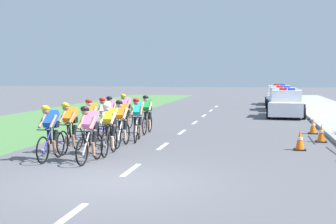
{
  "coord_description": "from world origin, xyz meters",
  "views": [
    {
      "loc": [
        3.08,
        -10.11,
        2.34
      ],
      "look_at": [
        0.11,
        5.7,
        1.1
      ],
      "focal_mm": 52.28,
      "sensor_mm": 36.0,
      "label": 1
    }
  ],
  "objects_px": {
    "cyclist_second": "(90,133)",
    "cyclist_eighth": "(137,119)",
    "cyclist_fifth": "(91,121)",
    "cyclist_eleventh": "(126,111)",
    "cyclist_lead": "(50,132)",
    "traffic_cone_far": "(313,126)",
    "police_car_third": "(279,96)",
    "traffic_cone_near": "(300,140)",
    "cyclist_fourth": "(109,128)",
    "cyclist_sixth": "(122,123)",
    "police_car_second": "(283,100)",
    "police_car_nearest": "(287,105)",
    "cyclist_ninth": "(111,115)",
    "traffic_cone_mid": "(321,133)",
    "cyclist_third": "(70,127)",
    "cyclist_tenth": "(147,114)",
    "cyclist_seventh": "(105,118)"
  },
  "relations": [
    {
      "from": "police_car_nearest",
      "to": "cyclist_sixth",
      "type": "bearing_deg",
      "value": -115.34
    },
    {
      "from": "cyclist_fourth",
      "to": "cyclist_eleventh",
      "type": "bearing_deg",
      "value": 101.42
    },
    {
      "from": "cyclist_tenth",
      "to": "police_car_third",
      "type": "height_order",
      "value": "police_car_third"
    },
    {
      "from": "cyclist_eighth",
      "to": "police_car_second",
      "type": "xyz_separation_m",
      "value": [
        5.69,
        16.2,
        -0.11
      ]
    },
    {
      "from": "cyclist_second",
      "to": "police_car_third",
      "type": "distance_m",
      "value": 27.27
    },
    {
      "from": "traffic_cone_near",
      "to": "police_car_third",
      "type": "bearing_deg",
      "value": 89.4
    },
    {
      "from": "cyclist_fourth",
      "to": "cyclist_third",
      "type": "bearing_deg",
      "value": 174.37
    },
    {
      "from": "cyclist_tenth",
      "to": "traffic_cone_near",
      "type": "distance_m",
      "value": 6.51
    },
    {
      "from": "cyclist_second",
      "to": "police_car_nearest",
      "type": "height_order",
      "value": "police_car_nearest"
    },
    {
      "from": "cyclist_fifth",
      "to": "cyclist_eleventh",
      "type": "height_order",
      "value": "same"
    },
    {
      "from": "cyclist_ninth",
      "to": "traffic_cone_near",
      "type": "distance_m",
      "value": 7.19
    },
    {
      "from": "cyclist_eleventh",
      "to": "police_car_third",
      "type": "height_order",
      "value": "police_car_third"
    },
    {
      "from": "traffic_cone_far",
      "to": "cyclist_sixth",
      "type": "bearing_deg",
      "value": -144.1
    },
    {
      "from": "cyclist_fourth",
      "to": "traffic_cone_near",
      "type": "relative_size",
      "value": 2.69
    },
    {
      "from": "cyclist_lead",
      "to": "cyclist_eighth",
      "type": "relative_size",
      "value": 1.0
    },
    {
      "from": "police_car_third",
      "to": "traffic_cone_far",
      "type": "relative_size",
      "value": 7.01
    },
    {
      "from": "cyclist_second",
      "to": "cyclist_eighth",
      "type": "bearing_deg",
      "value": 87.26
    },
    {
      "from": "traffic_cone_near",
      "to": "traffic_cone_far",
      "type": "relative_size",
      "value": 1.0
    },
    {
      "from": "cyclist_eleventh",
      "to": "police_car_nearest",
      "type": "relative_size",
      "value": 0.38
    },
    {
      "from": "cyclist_tenth",
      "to": "police_car_third",
      "type": "xyz_separation_m",
      "value": [
        5.85,
        20.1,
        -0.11
      ]
    },
    {
      "from": "cyclist_sixth",
      "to": "cyclist_eleventh",
      "type": "distance_m",
      "value": 4.92
    },
    {
      "from": "cyclist_sixth",
      "to": "cyclist_lead",
      "type": "bearing_deg",
      "value": -112.75
    },
    {
      "from": "police_car_second",
      "to": "cyclist_third",
      "type": "bearing_deg",
      "value": -110.2
    },
    {
      "from": "cyclist_second",
      "to": "police_car_second",
      "type": "xyz_separation_m",
      "value": [
        5.9,
        20.51,
        -0.11
      ]
    },
    {
      "from": "cyclist_fourth",
      "to": "traffic_cone_near",
      "type": "bearing_deg",
      "value": 19.35
    },
    {
      "from": "cyclist_lead",
      "to": "cyclist_tenth",
      "type": "xyz_separation_m",
      "value": [
        1.2,
        6.41,
        0.0
      ]
    },
    {
      "from": "police_car_third",
      "to": "traffic_cone_near",
      "type": "distance_m",
      "value": 23.39
    },
    {
      "from": "cyclist_second",
      "to": "cyclist_sixth",
      "type": "height_order",
      "value": "same"
    },
    {
      "from": "traffic_cone_near",
      "to": "cyclist_second",
      "type": "bearing_deg",
      "value": -150.2
    },
    {
      "from": "cyclist_third",
      "to": "police_car_second",
      "type": "xyz_separation_m",
      "value": [
        7.02,
        19.08,
        -0.11
      ]
    },
    {
      "from": "cyclist_fourth",
      "to": "cyclist_sixth",
      "type": "distance_m",
      "value": 1.65
    },
    {
      "from": "cyclist_third",
      "to": "police_car_third",
      "type": "relative_size",
      "value": 0.38
    },
    {
      "from": "cyclist_third",
      "to": "cyclist_eleventh",
      "type": "height_order",
      "value": "same"
    },
    {
      "from": "cyclist_sixth",
      "to": "cyclist_tenth",
      "type": "bearing_deg",
      "value": 89.79
    },
    {
      "from": "cyclist_tenth",
      "to": "police_car_nearest",
      "type": "distance_m",
      "value": 10.57
    },
    {
      "from": "police_car_third",
      "to": "cyclist_eighth",
      "type": "bearing_deg",
      "value": -104.31
    },
    {
      "from": "cyclist_lead",
      "to": "cyclist_ninth",
      "type": "distance_m",
      "value": 5.46
    },
    {
      "from": "cyclist_fifth",
      "to": "police_car_second",
      "type": "bearing_deg",
      "value": 67.57
    },
    {
      "from": "police_car_second",
      "to": "traffic_cone_mid",
      "type": "xyz_separation_m",
      "value": [
        0.62,
        -15.28,
        -0.37
      ]
    },
    {
      "from": "cyclist_tenth",
      "to": "traffic_cone_near",
      "type": "relative_size",
      "value": 2.69
    },
    {
      "from": "cyclist_eleventh",
      "to": "cyclist_second",
      "type": "bearing_deg",
      "value": -81.4
    },
    {
      "from": "cyclist_fifth",
      "to": "cyclist_seventh",
      "type": "relative_size",
      "value": 1.0
    },
    {
      "from": "police_car_third",
      "to": "cyclist_eleventh",
      "type": "bearing_deg",
      "value": -110.49
    },
    {
      "from": "cyclist_third",
      "to": "cyclist_ninth",
      "type": "xyz_separation_m",
      "value": [
        -0.01,
        4.15,
        0.0
      ]
    },
    {
      "from": "cyclist_ninth",
      "to": "traffic_cone_mid",
      "type": "relative_size",
      "value": 2.69
    },
    {
      "from": "traffic_cone_near",
      "to": "cyclist_third",
      "type": "bearing_deg",
      "value": -164.99
    },
    {
      "from": "cyclist_seventh",
      "to": "police_car_third",
      "type": "height_order",
      "value": "police_car_third"
    },
    {
      "from": "cyclist_lead",
      "to": "traffic_cone_far",
      "type": "distance_m",
      "value": 10.73
    },
    {
      "from": "cyclist_fifth",
      "to": "traffic_cone_mid",
      "type": "xyz_separation_m",
      "value": [
        7.68,
        1.82,
        -0.48
      ]
    },
    {
      "from": "cyclist_third",
      "to": "cyclist_eleventh",
      "type": "bearing_deg",
      "value": 90.41
    }
  ]
}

